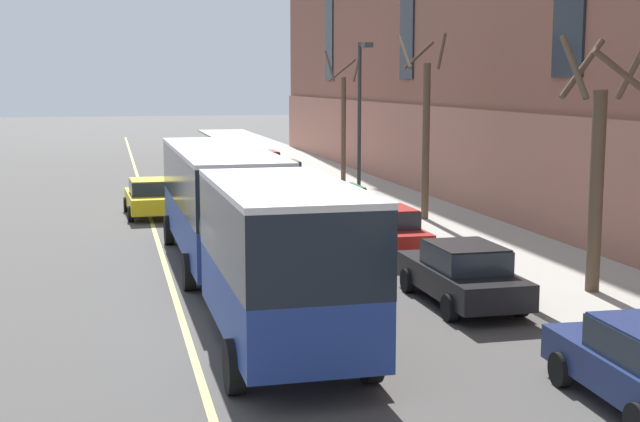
{
  "coord_description": "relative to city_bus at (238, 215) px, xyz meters",
  "views": [
    {
      "loc": [
        -2.82,
        -18.98,
        5.52
      ],
      "look_at": [
        3.06,
        5.96,
        1.8
      ],
      "focal_mm": 50.0,
      "sensor_mm": 36.0,
      "label": 1
    }
  ],
  "objects": [
    {
      "name": "city_bus",
      "position": [
        0.0,
        0.0,
        0.0
      ],
      "size": [
        3.0,
        18.44,
        3.55
      ],
      "color": "navy",
      "rests_on": "ground"
    },
    {
      "name": "lane_centerline",
      "position": [
        -1.7,
        -1.0,
        -2.06
      ],
      "size": [
        0.16,
        140.0,
        0.01
      ],
      "primitive_type": "cube",
      "color": "#E0D66B",
      "rests_on": "ground"
    },
    {
      "name": "street_tree_far_uptown",
      "position": [
        8.8,
        10.04,
        1.67
      ],
      "size": [
        1.74,
        1.87,
        7.27
      ],
      "color": "brown",
      "rests_on": "sidewalk"
    },
    {
      "name": "parked_car_red_5",
      "position": [
        5.33,
        4.02,
        -1.28
      ],
      "size": [
        2.0,
        4.55,
        1.56
      ],
      "color": "#B21E19",
      "rests_on": "ground"
    },
    {
      "name": "street_tree_mid_block",
      "position": [
        8.82,
        -2.68,
        1.41
      ],
      "size": [
        1.91,
        1.96,
        6.57
      ],
      "color": "brown",
      "rests_on": "sidewalk"
    },
    {
      "name": "parked_car_red_4",
      "position": [
        5.45,
        28.08,
        -1.28
      ],
      "size": [
        2.0,
        4.27,
        1.56
      ],
      "color": "#B21E19",
      "rests_on": "ground"
    },
    {
      "name": "street_tree_far_downtown",
      "position": [
        8.83,
        22.7,
        1.47
      ],
      "size": [
        1.72,
        1.73,
        7.01
      ],
      "color": "brown",
      "rests_on": "sidewalk"
    },
    {
      "name": "taxi_cab",
      "position": [
        -1.7,
        14.22,
        -1.28
      ],
      "size": [
        2.07,
        4.65,
        1.56
      ],
      "color": "yellow",
      "rests_on": "ground"
    },
    {
      "name": "parked_car_black_3",
      "position": [
        5.24,
        -2.64,
        -1.28
      ],
      "size": [
        2.02,
        4.79,
        1.56
      ],
      "color": "black",
      "rests_on": "ground"
    },
    {
      "name": "street_lamp",
      "position": [
        7.16,
        13.44,
        2.37
      ],
      "size": [
        0.36,
        1.48,
        7.01
      ],
      "color": "#2D2D30",
      "rests_on": "sidewalk"
    },
    {
      "name": "ground_plane",
      "position": [
        -0.38,
        -4.0,
        -2.06
      ],
      "size": [
        260.0,
        260.0,
        0.0
      ],
      "primitive_type": "plane",
      "color": "#4C4947"
    },
    {
      "name": "parked_car_green_2",
      "position": [
        5.38,
        10.24,
        -1.28
      ],
      "size": [
        2.01,
        4.33,
        1.56
      ],
      "color": "#23603D",
      "rests_on": "ground"
    },
    {
      "name": "parked_car_darkgray_0",
      "position": [
        5.36,
        21.7,
        -1.28
      ],
      "size": [
        1.91,
        4.37,
        1.56
      ],
      "color": "#4C4C51",
      "rests_on": "ground"
    },
    {
      "name": "sidewalk",
      "position": [
        9.13,
        -1.0,
        -1.99
      ],
      "size": [
        5.14,
        160.0,
        0.15
      ],
      "primitive_type": "cube",
      "color": "#ADA89E",
      "rests_on": "ground"
    }
  ]
}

